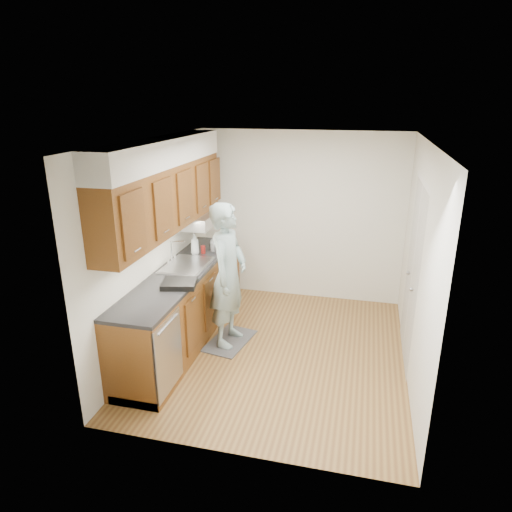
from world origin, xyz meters
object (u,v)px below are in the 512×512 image
Objects in this scene: soda_can at (203,249)px; steel_can at (217,248)px; dish_rack at (179,284)px; soap_bottle_b at (214,245)px; soap_bottle_a at (195,244)px; soap_bottle_c at (214,241)px; person at (228,266)px.

steel_can is (0.18, 0.08, 0.01)m from soda_can.
soap_bottle_b is at bearing 77.82° from dish_rack.
soap_bottle_a is 0.28m from soap_bottle_b.
soap_bottle_b is 0.23m from soap_bottle_c.
soap_bottle_a is at bearing -152.12° from soda_can.
person is 0.76m from steel_can.
person reaches higher than soap_bottle_c.
dish_rack is (0.09, -1.48, -0.05)m from soap_bottle_c.
soap_bottle_b is 1.63× the size of soda_can.
soap_bottle_c is at bearing 32.38° from person.
soap_bottle_a is (-0.63, 0.55, 0.06)m from person.
person reaches higher than dish_rack.
person is 6.92× the size of soap_bottle_a.
dish_rack is (-0.40, -0.54, -0.05)m from person.
soap_bottle_a is 2.23× the size of steel_can.
person is at bearing -40.98° from soap_bottle_a.
soap_bottle_b is at bearing 34.59° from person.
soda_can is 0.83× the size of steel_can.
dish_rack is at bearing 147.65° from person.
soap_bottle_c is 1.19× the size of steel_can.
soda_can is 1.14m from dish_rack.
soap_bottle_b reaches higher than soda_can.
soap_bottle_c is at bearing 117.30° from steel_can.
soap_bottle_a is at bearing -154.89° from steel_can.
person reaches higher than soap_bottle_b.
soda_can is at bearing -156.46° from steel_can.
dish_rack is at bearing -86.57° from soap_bottle_c.
person reaches higher than soap_bottle_a.
soda_can is at bearing 27.88° from soap_bottle_a.
dish_rack is at bearing -78.33° from soap_bottle_a.
soap_bottle_a is at bearing 53.74° from person.
steel_can is at bearing -62.70° from soap_bottle_c.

